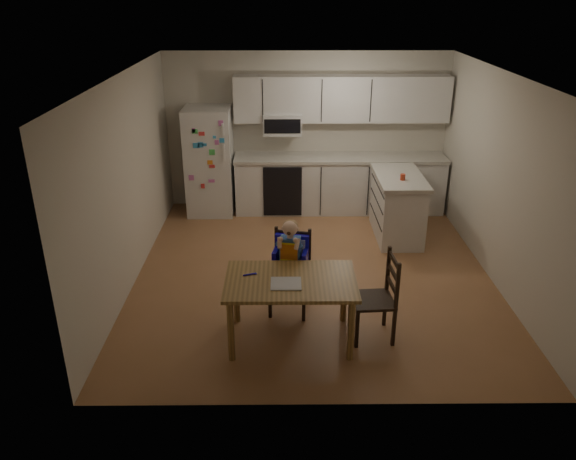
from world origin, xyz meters
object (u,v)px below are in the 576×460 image
Objects in this scene: refrigerator at (210,161)px; chair_booster at (291,256)px; red_cup at (403,177)px; chair_side at (382,291)px; kitchen_island at (397,206)px; dining_table at (291,288)px.

chair_booster is at bearing -67.53° from refrigerator.
chair_side is at bearing -105.06° from red_cup.
refrigerator is at bearing 160.70° from kitchen_island.
dining_table is (-1.59, -2.65, 0.14)m from kitchen_island.
red_cup is at bearing 59.91° from chair_booster.
red_cup reaches higher than kitchen_island.
chair_booster is at bearing -130.75° from red_cup.
chair_booster is (1.25, -3.02, -0.18)m from refrigerator.
dining_table is 1.39× the size of chair_side.
chair_booster reaches higher than kitchen_island.
refrigerator is at bearing 157.24° from red_cup.
red_cup is at bearing -90.29° from kitchen_island.
refrigerator is 3.07m from red_cup.
refrigerator is 3.27m from chair_booster.
red_cup is 2.52m from chair_side.
dining_table is (1.24, -3.64, -0.24)m from refrigerator.
refrigerator is 4.21m from chair_side.
refrigerator reaches higher than dining_table.
dining_table is at bearing -122.97° from red_cup.
kitchen_island is at bearing 62.75° from chair_booster.
chair_booster is at bearing -127.91° from kitchen_island.
red_cup is 0.08× the size of chair_booster.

